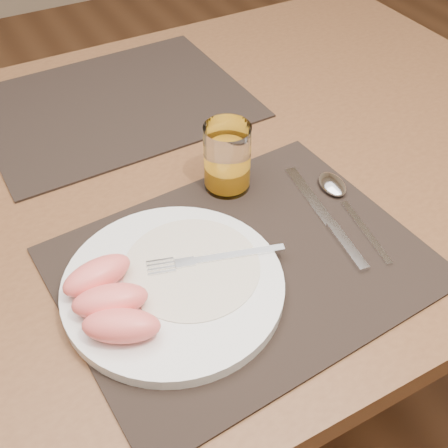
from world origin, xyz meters
The scene contains 11 objects.
ground centered at (0.00, 0.00, 0.00)m, with size 5.00×5.00×0.00m, color brown.
table centered at (0.00, 0.00, 0.67)m, with size 1.40×0.90×0.75m.
placemat_near centered at (0.00, -0.22, 0.75)m, with size 0.45×0.35×0.00m, color black.
placemat_far centered at (0.00, 0.22, 0.75)m, with size 0.45×0.35×0.00m, color black.
plate centered at (-0.09, -0.22, 0.76)m, with size 0.27×0.27×0.02m, color white.
plate_dressing centered at (-0.06, -0.21, 0.77)m, with size 0.17×0.17×0.00m.
fork centered at (-0.04, -0.21, 0.77)m, with size 0.17×0.07×0.00m.
knife centered at (0.14, -0.22, 0.76)m, with size 0.05×0.22×0.01m.
spoon centered at (0.19, -0.17, 0.76)m, with size 0.05×0.19×0.01m.
juice_glass centered at (0.06, -0.07, 0.80)m, with size 0.07×0.07×0.10m.
grapefruit_wedges centered at (-0.17, -0.22, 0.79)m, with size 0.10×0.15×0.03m.
Camera 1 is at (-0.25, -0.63, 1.29)m, focal length 45.00 mm.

